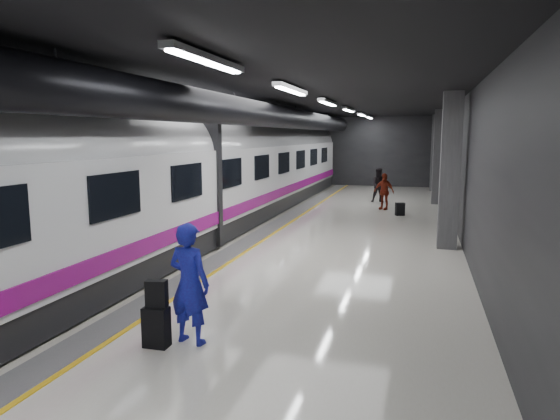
% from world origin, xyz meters
% --- Properties ---
extents(ground, '(40.00, 40.00, 0.00)m').
position_xyz_m(ground, '(0.00, 0.00, 0.00)').
color(ground, silver).
rests_on(ground, ground).
extents(platform_hall, '(10.02, 40.02, 4.51)m').
position_xyz_m(platform_hall, '(-0.29, 0.96, 3.54)').
color(platform_hall, black).
rests_on(platform_hall, ground).
extents(train, '(3.05, 38.00, 4.05)m').
position_xyz_m(train, '(-3.25, -0.00, 2.07)').
color(train, black).
rests_on(train, ground).
extents(traveler_main, '(0.78, 0.58, 1.94)m').
position_xyz_m(traveler_main, '(0.32, -6.26, 0.97)').
color(traveler_main, '#1828B4').
rests_on(traveler_main, ground).
extents(suitcase_main, '(0.39, 0.25, 0.63)m').
position_xyz_m(suitcase_main, '(-0.12, -6.56, 0.32)').
color(suitcase_main, black).
rests_on(suitcase_main, ground).
extents(shoulder_bag, '(0.34, 0.22, 0.43)m').
position_xyz_m(shoulder_bag, '(-0.10, -6.53, 0.85)').
color(shoulder_bag, black).
rests_on(shoulder_bag, suitcase_main).
extents(traveler_far_a, '(0.92, 0.77, 1.71)m').
position_xyz_m(traveler_far_a, '(1.81, 11.72, 0.85)').
color(traveler_far_a, black).
rests_on(traveler_far_a, ground).
extents(traveler_far_b, '(1.03, 0.73, 1.62)m').
position_xyz_m(traveler_far_b, '(2.19, 9.37, 0.81)').
color(traveler_far_b, maroon).
rests_on(traveler_far_b, ground).
extents(suitcase_far, '(0.42, 0.34, 0.53)m').
position_xyz_m(suitcase_far, '(2.97, 7.79, 0.27)').
color(suitcase_far, black).
rests_on(suitcase_far, ground).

